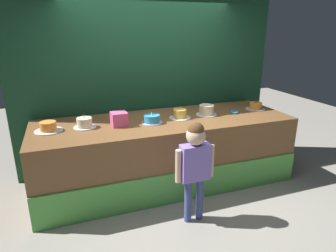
# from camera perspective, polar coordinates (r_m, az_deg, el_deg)

# --- Properties ---
(ground_plane) EXTENTS (12.00, 12.00, 0.00)m
(ground_plane) POSITION_cam_1_polar(r_m,az_deg,el_deg) (3.94, 2.42, -14.37)
(ground_plane) COLOR gray
(stage_platform) EXTENTS (3.52, 1.19, 0.94)m
(stage_platform) POSITION_cam_1_polar(r_m,az_deg,el_deg) (4.20, -0.51, -4.93)
(stage_platform) COLOR brown
(stage_platform) RESTS_ON ground_plane
(curtain_backdrop) EXTENTS (4.05, 0.08, 3.02)m
(curtain_backdrop) POSITION_cam_1_polar(r_m,az_deg,el_deg) (4.56, -3.50, 10.51)
(curtain_backdrop) COLOR #19472D
(curtain_backdrop) RESTS_ON ground_plane
(child_figure) EXTENTS (0.46, 0.21, 1.20)m
(child_figure) POSITION_cam_1_polar(r_m,az_deg,el_deg) (3.25, 5.27, -6.41)
(child_figure) COLOR #3F4C8C
(child_figure) RESTS_ON ground_plane
(pink_box) EXTENTS (0.21, 0.20, 0.18)m
(pink_box) POSITION_cam_1_polar(r_m,az_deg,el_deg) (3.82, -9.44, 1.35)
(pink_box) COLOR #EB5995
(pink_box) RESTS_ON stage_platform
(donut) EXTENTS (0.12, 0.12, 0.03)m
(donut) POSITION_cam_1_polar(r_m,az_deg,el_deg) (4.45, 12.76, 2.62)
(donut) COLOR #3399D8
(donut) RESTS_ON stage_platform
(cake_far_left) EXTENTS (0.34, 0.34, 0.12)m
(cake_far_left) POSITION_cam_1_polar(r_m,az_deg,el_deg) (3.86, -22.17, -0.20)
(cake_far_left) COLOR silver
(cake_far_left) RESTS_ON stage_platform
(cake_left) EXTENTS (0.28, 0.28, 0.18)m
(cake_left) POSITION_cam_1_polar(r_m,az_deg,el_deg) (3.85, -15.86, 0.54)
(cake_left) COLOR silver
(cake_left) RESTS_ON stage_platform
(cake_center_left) EXTENTS (0.28, 0.28, 0.16)m
(cake_center_left) POSITION_cam_1_polar(r_m,az_deg,el_deg) (3.90, -3.15, 1.35)
(cake_center_left) COLOR silver
(cake_center_left) RESTS_ON stage_platform
(cake_center_right) EXTENTS (0.30, 0.30, 0.18)m
(cake_center_right) POSITION_cam_1_polar(r_m,az_deg,el_deg) (4.09, 2.31, 2.29)
(cake_center_right) COLOR white
(cake_center_right) RESTS_ON stage_platform
(cake_right) EXTENTS (0.30, 0.30, 0.15)m
(cake_right) POSITION_cam_1_polar(r_m,az_deg,el_deg) (4.29, 7.46, 3.05)
(cake_right) COLOR silver
(cake_right) RESTS_ON stage_platform
(cake_far_right) EXTENTS (0.30, 0.30, 0.14)m
(cake_far_right) POSITION_cam_1_polar(r_m,az_deg,el_deg) (4.75, 16.58, 3.68)
(cake_far_right) COLOR silver
(cake_far_right) RESTS_ON stage_platform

